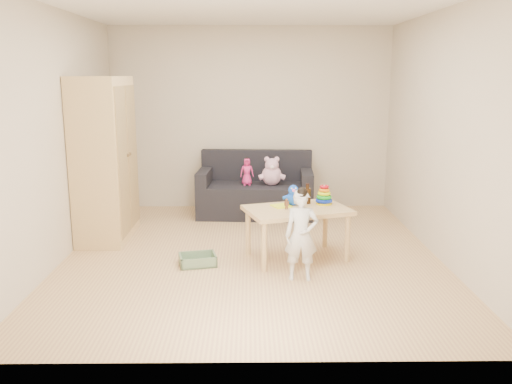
{
  "coord_description": "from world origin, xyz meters",
  "views": [
    {
      "loc": [
        -0.02,
        -5.62,
        1.93
      ],
      "look_at": [
        0.05,
        0.25,
        0.65
      ],
      "focal_mm": 38.0,
      "sensor_mm": 36.0,
      "label": 1
    }
  ],
  "objects_px": {
    "toddler": "(301,236)",
    "wardrobe": "(105,159)",
    "sofa": "(255,200)",
    "play_table": "(297,233)"
  },
  "relations": [
    {
      "from": "wardrobe",
      "to": "sofa",
      "type": "height_order",
      "value": "wardrobe"
    },
    {
      "from": "wardrobe",
      "to": "toddler",
      "type": "height_order",
      "value": "wardrobe"
    },
    {
      "from": "toddler",
      "to": "wardrobe",
      "type": "bearing_deg",
      "value": 150.07
    },
    {
      "from": "wardrobe",
      "to": "toddler",
      "type": "xyz_separation_m",
      "value": [
        2.19,
        -1.41,
        -0.53
      ]
    },
    {
      "from": "sofa",
      "to": "play_table",
      "type": "height_order",
      "value": "play_table"
    },
    {
      "from": "play_table",
      "to": "toddler",
      "type": "bearing_deg",
      "value": -91.05
    },
    {
      "from": "sofa",
      "to": "toddler",
      "type": "relative_size",
      "value": 1.84
    },
    {
      "from": "wardrobe",
      "to": "play_table",
      "type": "distance_m",
      "value": 2.44
    },
    {
      "from": "sofa",
      "to": "toddler",
      "type": "bearing_deg",
      "value": -76.91
    },
    {
      "from": "sofa",
      "to": "wardrobe",
      "type": "bearing_deg",
      "value": -146.49
    }
  ]
}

